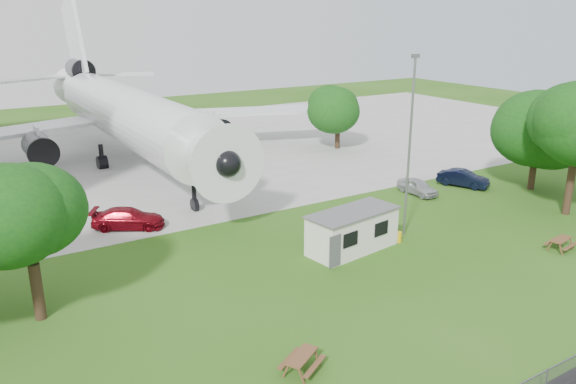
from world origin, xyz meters
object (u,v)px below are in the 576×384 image
airliner (124,111)px  picnic_west (302,371)px  site_cabin (353,231)px  picnic_east (560,250)px

airliner → picnic_west: bearing=-96.2°
site_cabin → picnic_west: bearing=-137.2°
airliner → site_cabin: (5.63, -29.75, -3.96)m
airliner → picnic_east: airliner is taller
airliner → site_cabin: bearing=-79.3°
site_cabin → picnic_east: (11.37, -7.10, -1.31)m
site_cabin → picnic_west: (-9.82, -9.10, -1.31)m
airliner → site_cabin: airliner is taller
picnic_west → airliner: bearing=53.9°
picnic_west → site_cabin: bearing=12.8°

